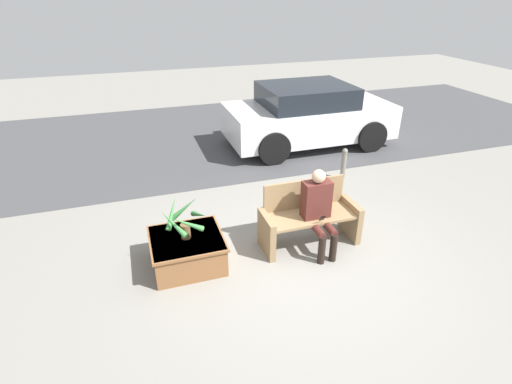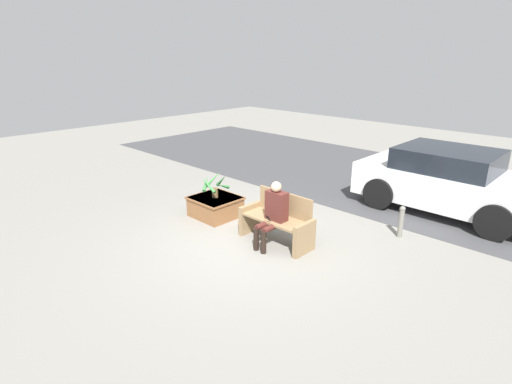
% 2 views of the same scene
% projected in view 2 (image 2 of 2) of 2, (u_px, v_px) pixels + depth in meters
% --- Properties ---
extents(ground_plane, '(30.00, 30.00, 0.00)m').
position_uv_depth(ground_plane, '(252.00, 243.00, 7.62)').
color(ground_plane, gray).
extents(road_surface, '(20.00, 6.00, 0.01)m').
position_uv_depth(road_surface, '(389.00, 180.00, 11.44)').
color(road_surface, '#424244').
rests_on(road_surface, ground_plane).
extents(bench, '(1.45, 0.57, 0.94)m').
position_uv_depth(bench, '(278.00, 221.00, 7.56)').
color(bench, '#8C704C').
rests_on(bench, ground_plane).
extents(person_seated, '(0.40, 0.61, 1.24)m').
position_uv_depth(person_seated, '(273.00, 211.00, 7.32)').
color(person_seated, '#51231E').
rests_on(person_seated, ground_plane).
extents(planter_box, '(0.99, 0.93, 0.44)m').
position_uv_depth(planter_box, '(215.00, 206.00, 8.82)').
color(planter_box, brown).
rests_on(planter_box, ground_plane).
extents(potted_plant, '(0.61, 0.59, 0.54)m').
position_uv_depth(potted_plant, '(214.00, 185.00, 8.66)').
color(potted_plant, brown).
rests_on(potted_plant, planter_box).
extents(parked_car, '(3.89, 1.98, 1.45)m').
position_uv_depth(parked_car, '(448.00, 181.00, 8.94)').
color(parked_car, silver).
rests_on(parked_car, ground_plane).
extents(bollard_post, '(0.11, 0.11, 0.65)m').
position_uv_depth(bollard_post, '(401.00, 221.00, 7.77)').
color(bollard_post, slate).
rests_on(bollard_post, ground_plane).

